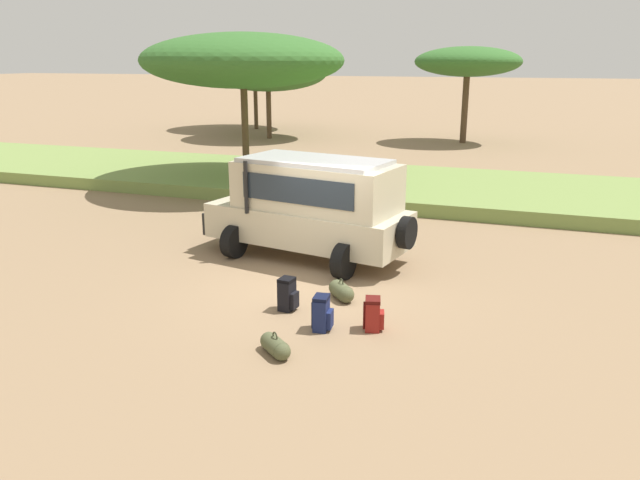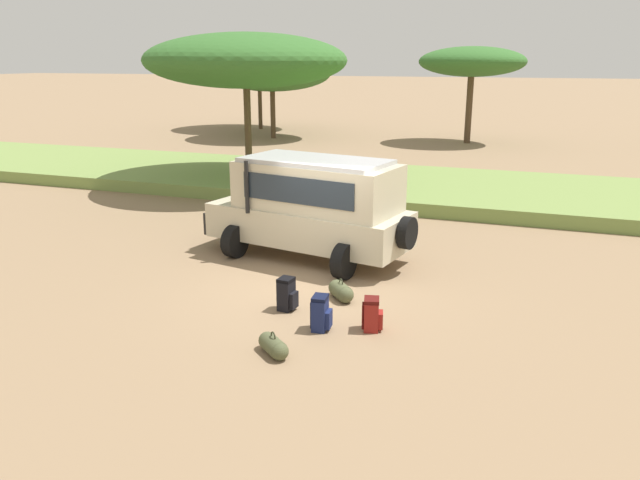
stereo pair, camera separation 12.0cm
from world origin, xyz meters
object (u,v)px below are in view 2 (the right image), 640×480
object	(u,v)px
acacia_tree_left_mid	(272,73)
acacia_tree_far_left	(259,54)
duffel_bag_low_black_case	(341,291)
duffel_bag_soft_canvas	(273,346)
backpack_near_rear_wheel	(372,315)
backpack_beside_front_wheel	(321,313)
backpack_cluster_center	(287,294)
acacia_tree_centre_back	(246,61)
safari_vehicle	(312,206)
acacia_tree_right_mid	(472,62)

from	to	relation	value
acacia_tree_left_mid	acacia_tree_far_left	bearing A→B (deg)	123.53
duffel_bag_low_black_case	duffel_bag_soft_canvas	distance (m)	2.74
backpack_near_rear_wheel	acacia_tree_far_left	distance (m)	34.12
acacia_tree_left_mid	duffel_bag_soft_canvas	bearing A→B (deg)	-65.78
backpack_beside_front_wheel	duffel_bag_low_black_case	size ratio (longest dim) A/B	0.97
backpack_beside_front_wheel	duffel_bag_soft_canvas	size ratio (longest dim) A/B	0.98
duffel_bag_low_black_case	backpack_cluster_center	bearing A→B (deg)	-132.29
backpack_beside_front_wheel	acacia_tree_far_left	size ratio (longest dim) A/B	0.09
duffel_bag_low_black_case	duffel_bag_soft_canvas	world-z (taller)	duffel_bag_low_black_case
backpack_near_rear_wheel	acacia_tree_left_mid	xyz separation A→B (m)	(-13.22, 25.09, 3.58)
acacia_tree_centre_back	backpack_cluster_center	bearing A→B (deg)	-60.32
acacia_tree_centre_back	duffel_bag_soft_canvas	bearing A→B (deg)	-62.12
safari_vehicle	acacia_tree_far_left	xyz separation A→B (m)	(-13.71, 25.99, 3.69)
acacia_tree_centre_back	duffel_bag_low_black_case	bearing A→B (deg)	-54.79
backpack_cluster_center	acacia_tree_left_mid	xyz separation A→B (m)	(-11.42, 24.75, 3.55)
backpack_cluster_center	acacia_tree_left_mid	world-z (taller)	acacia_tree_left_mid
backpack_near_rear_wheel	acacia_tree_right_mid	world-z (taller)	acacia_tree_right_mid
safari_vehicle	duffel_bag_soft_canvas	bearing A→B (deg)	-76.21
duffel_bag_low_black_case	acacia_tree_left_mid	world-z (taller)	acacia_tree_left_mid
acacia_tree_far_left	acacia_tree_centre_back	world-z (taller)	acacia_tree_far_left
duffel_bag_soft_canvas	acacia_tree_left_mid	distance (m)	29.39
acacia_tree_right_mid	acacia_tree_centre_back	bearing A→B (deg)	-110.83
backpack_cluster_center	duffel_bag_low_black_case	world-z (taller)	backpack_cluster_center
backpack_near_rear_wheel	duffel_bag_soft_canvas	distance (m)	1.96
acacia_tree_far_left	acacia_tree_right_mid	size ratio (longest dim) A/B	1.28
backpack_cluster_center	backpack_near_rear_wheel	world-z (taller)	backpack_cluster_center
backpack_cluster_center	acacia_tree_centre_back	distance (m)	12.93
duffel_bag_low_black_case	duffel_bag_soft_canvas	bearing A→B (deg)	-95.71
duffel_bag_low_black_case	acacia_tree_centre_back	distance (m)	12.69
duffel_bag_soft_canvas	acacia_tree_right_mid	bearing A→B (deg)	91.04
backpack_near_rear_wheel	acacia_tree_right_mid	xyz separation A→B (m)	(-1.78, 26.87, 4.22)
safari_vehicle	duffel_bag_low_black_case	world-z (taller)	safari_vehicle
backpack_cluster_center	duffel_bag_soft_canvas	world-z (taller)	backpack_cluster_center
safari_vehicle	backpack_near_rear_wheel	world-z (taller)	safari_vehicle
backpack_cluster_center	acacia_tree_centre_back	xyz separation A→B (m)	(-6.04, 10.60, 4.31)
duffel_bag_soft_canvas	acacia_tree_right_mid	size ratio (longest dim) A/B	0.11
duffel_bag_soft_canvas	acacia_tree_left_mid	world-z (taller)	acacia_tree_left_mid
duffel_bag_soft_canvas	acacia_tree_centre_back	world-z (taller)	acacia_tree_centre_back
safari_vehicle	acacia_tree_left_mid	size ratio (longest dim) A/B	0.77
safari_vehicle	acacia_tree_right_mid	xyz separation A→B (m)	(0.74, 23.22, 3.22)
safari_vehicle	backpack_beside_front_wheel	world-z (taller)	safari_vehicle
acacia_tree_left_mid	acacia_tree_right_mid	distance (m)	11.60
safari_vehicle	acacia_tree_far_left	distance (m)	29.62
backpack_near_rear_wheel	duffel_bag_low_black_case	world-z (taller)	backpack_near_rear_wheel
acacia_tree_right_mid	safari_vehicle	bearing A→B (deg)	-91.84
duffel_bag_low_black_case	acacia_tree_centre_back	world-z (taller)	acacia_tree_centre_back
duffel_bag_soft_canvas	acacia_tree_centre_back	bearing A→B (deg)	117.88
backpack_near_rear_wheel	acacia_tree_centre_back	xyz separation A→B (m)	(-7.84, 10.94, 4.33)
acacia_tree_right_mid	backpack_cluster_center	bearing A→B (deg)	-90.05
duffel_bag_soft_canvas	acacia_tree_right_mid	xyz separation A→B (m)	(-0.52, 28.36, 4.36)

